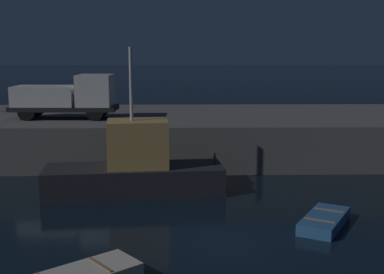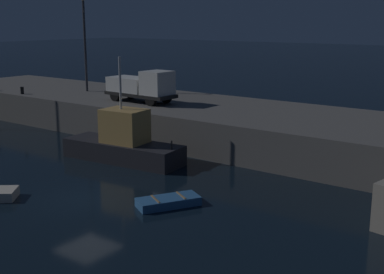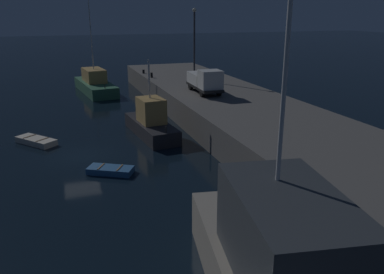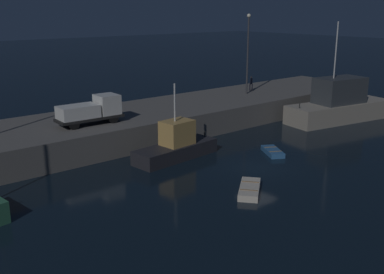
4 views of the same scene
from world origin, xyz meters
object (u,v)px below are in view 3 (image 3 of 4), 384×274
at_px(rowboat_white_mid, 36,141).
at_px(bollard_west, 152,75).
at_px(lamp_post_west, 194,38).
at_px(bollard_east, 144,72).
at_px(fishing_boat_white, 151,123).
at_px(fishing_trawler_red, 95,84).
at_px(dinghy_orange_near, 110,170).
at_px(utility_truck, 205,81).

relative_size(rowboat_white_mid, bollard_west, 5.98).
xyz_separation_m(rowboat_white_mid, lamp_post_west, (-11.21, 17.00, 6.72)).
distance_m(rowboat_white_mid, bollard_east, 21.83).
relative_size(fishing_boat_white, bollard_west, 13.28).
bearing_deg(fishing_boat_white, lamp_post_west, 146.19).
distance_m(lamp_post_west, bollard_east, 9.07).
height_order(fishing_trawler_red, bollard_east, fishing_trawler_red).
bearing_deg(dinghy_orange_near, bollard_west, 159.85).
distance_m(fishing_boat_white, lamp_post_west, 15.58).
height_order(utility_truck, bollard_east, utility_truck).
xyz_separation_m(fishing_trawler_red, rowboat_white_mid, (19.51, -6.53, -0.83)).
bearing_deg(lamp_post_west, rowboat_white_mid, -56.61).
xyz_separation_m(fishing_boat_white, rowboat_white_mid, (-0.79, -8.97, -0.85)).
bearing_deg(utility_truck, lamp_post_west, 167.71).
bearing_deg(rowboat_white_mid, utility_truck, 102.45).
distance_m(fishing_trawler_red, dinghy_orange_near, 27.35).
relative_size(fishing_trawler_red, rowboat_white_mid, 3.20).
xyz_separation_m(dinghy_orange_near, utility_truck, (-11.13, 10.66, 3.34)).
bearing_deg(bollard_west, fishing_boat_white, -13.93).
bearing_deg(fishing_boat_white, fishing_trawler_red, -173.15).
relative_size(dinghy_orange_near, rowboat_white_mid, 0.87).
bearing_deg(fishing_boat_white, rowboat_white_mid, -95.02).
distance_m(dinghy_orange_near, rowboat_white_mid, 9.03).
bearing_deg(rowboat_white_mid, fishing_boat_white, 84.98).
relative_size(fishing_trawler_red, lamp_post_west, 1.42).
xyz_separation_m(fishing_trawler_red, utility_truck, (16.14, 8.77, 2.48)).
bearing_deg(lamp_post_west, utility_truck, -12.29).
bearing_deg(dinghy_orange_near, utility_truck, 136.23).
relative_size(fishing_trawler_red, dinghy_orange_near, 3.67).
xyz_separation_m(dinghy_orange_near, rowboat_white_mid, (-7.75, -4.63, 0.03)).
bearing_deg(bollard_east, fishing_trawler_red, -106.54).
xyz_separation_m(fishing_trawler_red, lamp_post_west, (8.31, 10.47, 5.89)).
height_order(rowboat_white_mid, lamp_post_west, lamp_post_west).
relative_size(fishing_boat_white, lamp_post_west, 0.99).
distance_m(fishing_boat_white, dinghy_orange_near, 8.25).
relative_size(utility_truck, bollard_east, 12.22).
height_order(dinghy_orange_near, bollard_west, bollard_west).
xyz_separation_m(lamp_post_west, utility_truck, (7.83, -1.71, -3.42)).
distance_m(rowboat_white_mid, utility_truck, 16.01).
distance_m(fishing_trawler_red, utility_truck, 18.53).
bearing_deg(bollard_west, dinghy_orange_near, -20.15).
xyz_separation_m(utility_truck, bollard_west, (-10.78, -2.62, -0.89)).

